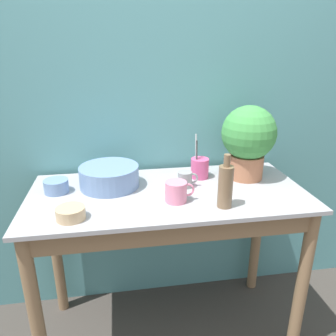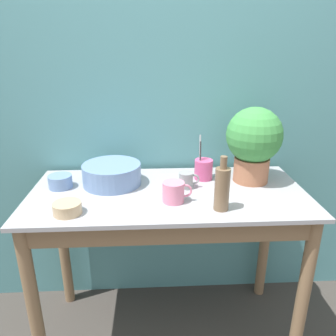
% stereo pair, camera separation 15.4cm
% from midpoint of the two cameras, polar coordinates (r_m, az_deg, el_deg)
% --- Properties ---
extents(wall_back, '(6.00, 0.05, 2.40)m').
position_cam_midpoint_polar(wall_back, '(1.84, -4.30, 10.18)').
color(wall_back, teal).
rests_on(wall_back, ground_plane).
extents(counter_table, '(1.33, 0.63, 0.87)m').
position_cam_midpoint_polar(counter_table, '(1.65, -2.58, -10.21)').
color(counter_table, '#846647').
rests_on(counter_table, ground_plane).
extents(potted_plant, '(0.28, 0.28, 0.38)m').
position_cam_midpoint_polar(potted_plant, '(1.71, 11.34, 5.07)').
color(potted_plant, '#A36647').
rests_on(potted_plant, counter_table).
extents(bowl_wash_large, '(0.29, 0.29, 0.11)m').
position_cam_midpoint_polar(bowl_wash_large, '(1.66, -12.82, -1.49)').
color(bowl_wash_large, '#6684B2').
rests_on(bowl_wash_large, counter_table).
extents(bottle_tall, '(0.06, 0.06, 0.24)m').
position_cam_midpoint_polar(bottle_tall, '(1.41, 6.91, -3.11)').
color(bottle_tall, brown).
rests_on(bottle_tall, counter_table).
extents(mug_pink, '(0.13, 0.10, 0.09)m').
position_cam_midpoint_polar(mug_pink, '(1.47, -1.53, -4.20)').
color(mug_pink, pink).
rests_on(mug_pink, counter_table).
extents(mug_grey, '(0.10, 0.07, 0.08)m').
position_cam_midpoint_polar(mug_grey, '(1.62, 0.33, -2.05)').
color(mug_grey, gray).
rests_on(mug_grey, counter_table).
extents(bowl_small_tan, '(0.12, 0.12, 0.05)m').
position_cam_midpoint_polar(bowl_small_tan, '(1.42, -19.65, -7.49)').
color(bowl_small_tan, tan).
rests_on(bowl_small_tan, counter_table).
extents(bowl_small_blue, '(0.12, 0.12, 0.06)m').
position_cam_midpoint_polar(bowl_small_blue, '(1.68, -21.41, -3.01)').
color(bowl_small_blue, '#6684B2').
rests_on(bowl_small_blue, counter_table).
extents(utensil_cup, '(0.09, 0.09, 0.23)m').
position_cam_midpoint_polar(utensil_cup, '(1.73, 3.01, -0.01)').
color(utensil_cup, '#CC4C7F').
rests_on(utensil_cup, counter_table).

